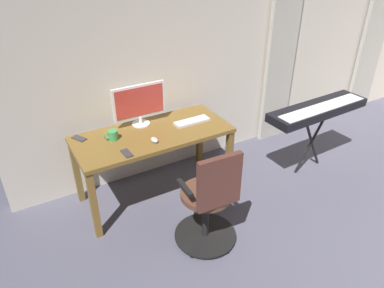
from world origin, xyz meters
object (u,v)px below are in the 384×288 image
(office_chair, at_px, (210,203))
(piano_keyboard, at_px, (318,111))
(mug_tea, at_px, (113,135))
(desk, at_px, (153,141))
(computer_monitor, at_px, (139,103))
(computer_keyboard, at_px, (192,121))
(computer_mouse, at_px, (154,140))
(cell_phone_by_monitor, at_px, (127,153))
(cell_phone_face_up, at_px, (79,138))

(office_chair, xyz_separation_m, piano_keyboard, (-1.65, -0.42, 0.29))
(mug_tea, distance_m, piano_keyboard, 2.19)
(desk, distance_m, computer_monitor, 0.40)
(desk, xyz_separation_m, office_chair, (-0.11, 0.87, -0.19))
(desk, height_order, office_chair, office_chair)
(mug_tea, bearing_deg, computer_keyboard, 175.39)
(computer_monitor, relative_size, piano_keyboard, 0.43)
(computer_mouse, height_order, mug_tea, mug_tea)
(cell_phone_by_monitor, bearing_deg, office_chair, 122.81)
(computer_keyboard, bearing_deg, cell_phone_face_up, -12.24)
(cell_phone_face_up, bearing_deg, computer_keyboard, 139.33)
(computer_mouse, bearing_deg, desk, -107.66)
(cell_phone_face_up, distance_m, mug_tea, 0.33)
(office_chair, xyz_separation_m, computer_mouse, (0.16, -0.71, 0.30))
(computer_monitor, height_order, cell_phone_by_monitor, computer_monitor)
(computer_keyboard, bearing_deg, computer_mouse, 18.18)
(computer_mouse, xyz_separation_m, cell_phone_by_monitor, (0.30, 0.07, -0.01))
(computer_monitor, height_order, cell_phone_face_up, computer_monitor)
(computer_mouse, xyz_separation_m, cell_phone_face_up, (0.59, -0.40, -0.01))
(mug_tea, xyz_separation_m, piano_keyboard, (-2.13, 0.51, -0.04))
(cell_phone_by_monitor, bearing_deg, mug_tea, -89.73)
(office_chair, xyz_separation_m, mug_tea, (0.48, -0.94, 0.33))
(office_chair, bearing_deg, piano_keyboard, 17.82)
(desk, distance_m, cell_phone_face_up, 0.69)
(desk, relative_size, cell_phone_face_up, 10.51)
(office_chair, relative_size, piano_keyboard, 0.80)
(cell_phone_face_up, xyz_separation_m, piano_keyboard, (-2.40, 0.68, -0.00))
(office_chair, xyz_separation_m, computer_monitor, (0.14, -1.09, 0.52))
(mug_tea, bearing_deg, piano_keyboard, 166.49)
(computer_monitor, xyz_separation_m, computer_mouse, (0.03, 0.38, -0.22))
(mug_tea, relative_size, piano_keyboard, 0.11)
(desk, relative_size, computer_keyboard, 4.11)
(cell_phone_face_up, bearing_deg, office_chair, 95.97)
(desk, height_order, computer_keyboard, computer_keyboard)
(computer_keyboard, relative_size, mug_tea, 2.72)
(computer_keyboard, height_order, computer_mouse, computer_mouse)
(office_chair, distance_m, computer_keyboard, 0.98)
(office_chair, height_order, computer_mouse, office_chair)
(computer_keyboard, bearing_deg, computer_monitor, -25.56)
(cell_phone_by_monitor, bearing_deg, piano_keyboard, 170.96)
(cell_phone_by_monitor, height_order, piano_keyboard, piano_keyboard)
(office_chair, height_order, computer_keyboard, office_chair)
(piano_keyboard, bearing_deg, mug_tea, -15.55)
(mug_tea, bearing_deg, desk, 170.52)
(desk, distance_m, cell_phone_by_monitor, 0.44)
(computer_keyboard, xyz_separation_m, cell_phone_face_up, (1.09, -0.24, -0.01))
(desk, distance_m, computer_keyboard, 0.45)
(computer_monitor, distance_m, computer_keyboard, 0.56)
(computer_keyboard, relative_size, piano_keyboard, 0.30)
(desk, bearing_deg, office_chair, 97.31)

